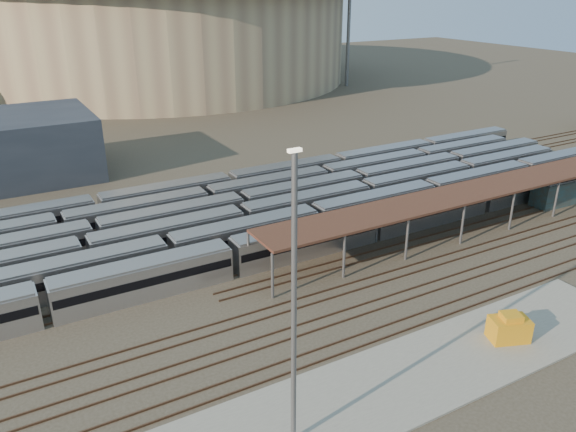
% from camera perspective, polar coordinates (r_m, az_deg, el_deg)
% --- Properties ---
extents(ground, '(420.00, 420.00, 0.00)m').
position_cam_1_polar(ground, '(59.57, 5.89, -6.88)').
color(ground, '#383026').
rests_on(ground, ground).
extents(apron, '(50.00, 9.00, 0.20)m').
position_cam_1_polar(apron, '(47.23, 11.56, -16.01)').
color(apron, gray).
rests_on(apron, ground).
extents(subway_trains, '(126.65, 23.90, 3.60)m').
position_cam_1_polar(subway_trains, '(73.13, -2.27, 0.60)').
color(subway_trains, '#BCBCC1').
rests_on(subway_trains, ground).
extents(inspection_shed, '(60.30, 6.00, 5.30)m').
position_cam_1_polar(inspection_shed, '(73.93, 18.34, 2.31)').
color(inspection_shed, slate).
rests_on(inspection_shed, ground).
extents(empty_tracks, '(170.00, 9.62, 0.18)m').
position_cam_1_polar(empty_tracks, '(56.12, 8.85, -8.95)').
color(empty_tracks, '#4C3323').
rests_on(empty_tracks, ground).
extents(stadium, '(124.00, 124.00, 32.50)m').
position_cam_1_polar(stadium, '(190.63, -13.11, 18.28)').
color(stadium, gray).
rests_on(stadium, ground).
extents(floodlight_2, '(4.00, 1.00, 38.40)m').
position_cam_1_polar(floodlight_2, '(174.16, 6.23, 19.72)').
color(floodlight_2, slate).
rests_on(floodlight_2, ground).
extents(floodlight_3, '(4.00, 1.00, 38.40)m').
position_cam_1_polar(floodlight_3, '(203.11, -24.96, 18.29)').
color(floodlight_3, slate).
rests_on(floodlight_3, ground).
extents(teal_boxcar, '(15.32, 3.73, 3.54)m').
position_cam_1_polar(teal_boxcar, '(91.01, 27.18, 2.52)').
color(teal_boxcar, '#1D434A').
rests_on(teal_boxcar, ground).
extents(yard_light_pole, '(0.80, 0.36, 20.66)m').
position_cam_1_polar(yard_light_pole, '(35.06, 0.61, -9.47)').
color(yard_light_pole, slate).
rests_on(yard_light_pole, apron).
extents(yellow_equipment, '(3.84, 3.12, 2.07)m').
position_cam_1_polar(yellow_equipment, '(53.60, 21.52, -10.64)').
color(yellow_equipment, '#C48212').
rests_on(yellow_equipment, apron).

